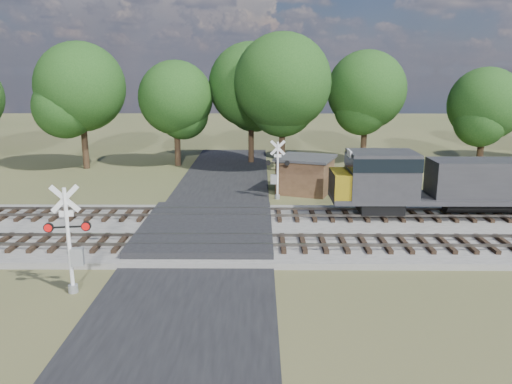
{
  "coord_description": "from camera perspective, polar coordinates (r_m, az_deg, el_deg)",
  "views": [
    {
      "loc": [
        2.86,
        -25.24,
        8.62
      ],
      "look_at": [
        2.65,
        2.0,
        2.01
      ],
      "focal_mm": 35.0,
      "sensor_mm": 36.0,
      "label": 1
    }
  ],
  "objects": [
    {
      "name": "crossing_signal_far",
      "position": [
        34.23,
        2.34,
        1.98
      ],
      "size": [
        1.65,
        0.36,
        4.1
      ],
      "rotation": [
        0.0,
        0.0,
        3.09
      ],
      "color": "silver",
      "rests_on": "ground"
    },
    {
      "name": "ground",
      "position": [
        26.83,
        -5.72,
        -5.17
      ],
      "size": [
        160.0,
        160.0,
        0.0
      ],
      "primitive_type": "plane",
      "color": "#434B28",
      "rests_on": "ground"
    },
    {
      "name": "track_near",
      "position": [
        24.65,
        1.03,
        -5.8
      ],
      "size": [
        140.0,
        2.6,
        0.33
      ],
      "color": "black",
      "rests_on": "ballast_bed"
    },
    {
      "name": "ballast_bed",
      "position": [
        28.02,
        15.23,
        -4.44
      ],
      "size": [
        140.0,
        10.0,
        0.3
      ],
      "primitive_type": "cube",
      "color": "gray",
      "rests_on": "ground"
    },
    {
      "name": "road",
      "position": [
        26.81,
        -5.72,
        -5.09
      ],
      "size": [
        7.0,
        60.0,
        0.08
      ],
      "primitive_type": "cube",
      "color": "black",
      "rests_on": "ground"
    },
    {
      "name": "track_far",
      "position": [
        29.41,
        0.94,
        -2.56
      ],
      "size": [
        140.0,
        2.6,
        0.33
      ],
      "color": "black",
      "rests_on": "ballast_bed"
    },
    {
      "name": "treeline",
      "position": [
        45.81,
        4.46,
        11.58
      ],
      "size": [
        78.05,
        12.6,
        11.89
      ],
      "color": "black",
      "rests_on": "ground"
    },
    {
      "name": "equipment_shed",
      "position": [
        36.47,
        5.68,
        2.03
      ],
      "size": [
        4.92,
        4.92,
        2.61
      ],
      "rotation": [
        0.0,
        0.0,
        -0.35
      ],
      "color": "#432E1C",
      "rests_on": "ground"
    },
    {
      "name": "crossing_panel",
      "position": [
        27.2,
        -5.63,
        -4.2
      ],
      "size": [
        7.0,
        9.0,
        0.62
      ],
      "primitive_type": "cube",
      "color": "#262628",
      "rests_on": "ground"
    },
    {
      "name": "crossing_signal_near",
      "position": [
        20.96,
        -20.29,
        -6.1
      ],
      "size": [
        1.78,
        0.43,
        4.44
      ],
      "rotation": [
        0.0,
        0.0,
        0.14
      ],
      "color": "silver",
      "rests_on": "ground"
    }
  ]
}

